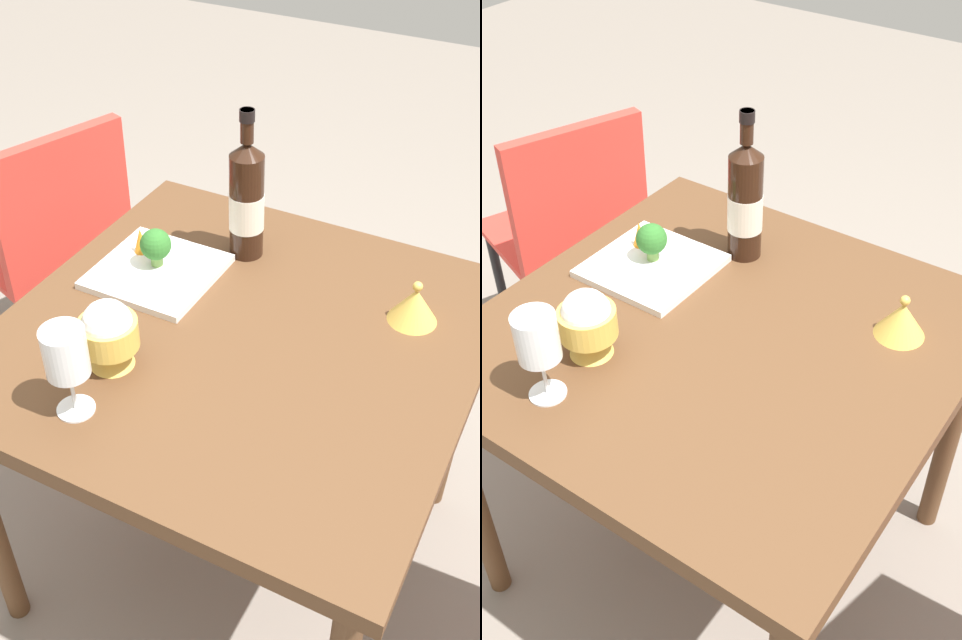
{
  "view_description": "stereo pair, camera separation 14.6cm",
  "coord_description": "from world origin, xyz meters",
  "views": [
    {
      "loc": [
        0.52,
        -1.0,
        1.69
      ],
      "look_at": [
        0.0,
        0.0,
        0.76
      ],
      "focal_mm": 42.18,
      "sensor_mm": 36.0,
      "label": 1
    },
    {
      "loc": [
        0.65,
        -0.93,
        1.69
      ],
      "look_at": [
        0.0,
        0.0,
        0.76
      ],
      "focal_mm": 42.18,
      "sensor_mm": 36.0,
      "label": 2
    }
  ],
  "objects": [
    {
      "name": "wine_bottle",
      "position": [
        -0.12,
        0.25,
        0.87
      ],
      "size": [
        0.08,
        0.08,
        0.34
      ],
      "color": "black",
      "rests_on": "dining_table"
    },
    {
      "name": "ground_plane",
      "position": [
        0.0,
        0.0,
        0.0
      ],
      "size": [
        8.0,
        8.0,
        0.0
      ],
      "primitive_type": "plane",
      "color": "gray"
    },
    {
      "name": "carrot_garnish_left",
      "position": [
        -0.31,
        0.13,
        0.78
      ],
      "size": [
        0.03,
        0.03,
        0.06
      ],
      "color": "orange",
      "rests_on": "serving_plate"
    },
    {
      "name": "rice_bowl",
      "position": [
        -0.17,
        -0.19,
        0.81
      ],
      "size": [
        0.11,
        0.11,
        0.14
      ],
      "color": "gold",
      "rests_on": "dining_table"
    },
    {
      "name": "wine_glass",
      "position": [
        -0.16,
        -0.32,
        0.86
      ],
      "size": [
        0.08,
        0.08,
        0.18
      ],
      "color": "white",
      "rests_on": "dining_table"
    },
    {
      "name": "serving_plate",
      "position": [
        -0.25,
        0.09,
        0.74
      ],
      "size": [
        0.25,
        0.25,
        0.02
      ],
      "rotation": [
        0.0,
        0.0,
        0.0
      ],
      "color": "white",
      "rests_on": "dining_table"
    },
    {
      "name": "dining_table",
      "position": [
        0.0,
        0.0,
        0.65
      ],
      "size": [
        0.91,
        0.91,
        0.73
      ],
      "color": "brown",
      "rests_on": "ground_plane"
    },
    {
      "name": "chair_by_wall",
      "position": [
        -0.78,
        0.36,
        0.53
      ],
      "size": [
        0.51,
        0.51,
        0.85
      ],
      "rotation": [
        0.0,
        0.0,
        1.23
      ],
      "color": "red",
      "rests_on": "ground_plane"
    },
    {
      "name": "rice_bowl_lid",
      "position": [
        0.29,
        0.19,
        0.77
      ],
      "size": [
        0.1,
        0.1,
        0.09
      ],
      "color": "gold",
      "rests_on": "dining_table"
    },
    {
      "name": "broccoli_floret",
      "position": [
        -0.26,
        0.1,
        0.8
      ],
      "size": [
        0.07,
        0.07,
        0.09
      ],
      "color": "#729E4C",
      "rests_on": "serving_plate"
    }
  ]
}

